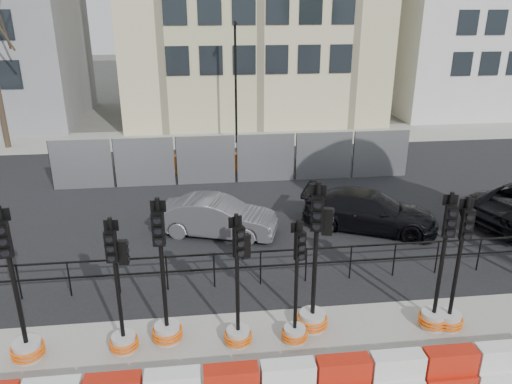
{
  "coord_description": "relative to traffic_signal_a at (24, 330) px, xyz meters",
  "views": [
    {
      "loc": [
        -1.45,
        -10.03,
        7.04
      ],
      "look_at": [
        0.09,
        3.0,
        1.92
      ],
      "focal_mm": 35.0,
      "sensor_mm": 36.0,
      "label": 1
    }
  ],
  "objects": [
    {
      "name": "traffic_signal_c",
      "position": [
        2.85,
        0.25,
        -0.02
      ],
      "size": [
        0.67,
        0.67,
        3.39
      ],
      "rotation": [
        0.0,
        0.0,
        -0.06
      ],
      "color": "#B8B8B4",
      "rests_on": "ground"
    },
    {
      "name": "traffic_signal_d",
      "position": [
        4.4,
        -0.03,
        0.02
      ],
      "size": [
        0.61,
        0.61,
        3.09
      ],
      "rotation": [
        0.0,
        0.0,
        0.34
      ],
      "color": "#B8B8B4",
      "rests_on": "ground"
    },
    {
      "name": "car_b",
      "position": [
        4.19,
        5.42,
        -0.1
      ],
      "size": [
        3.42,
        4.46,
        1.23
      ],
      "primitive_type": "imported",
      "rotation": [
        0.0,
        0.0,
        1.27
      ],
      "color": "#535358",
      "rests_on": "ground"
    },
    {
      "name": "heras_fencing",
      "position": [
        4.68,
        10.81,
        -0.0
      ],
      "size": [
        14.33,
        1.72,
        2.0
      ],
      "color": "#92959A",
      "rests_on": "ground"
    },
    {
      "name": "barrier_row",
      "position": [
        5.16,
        -1.71,
        -0.35
      ],
      "size": [
        15.7,
        0.5,
        0.8
      ],
      "color": "#B2270E",
      "rests_on": "ground"
    },
    {
      "name": "traffic_signal_g",
      "position": [
        8.84,
        0.03,
        -0.03
      ],
      "size": [
        0.65,
        0.65,
        3.32
      ],
      "rotation": [
        0.0,
        0.0,
        -0.18
      ],
      "color": "#B8B8B4",
      "rests_on": "ground"
    },
    {
      "name": "sidewalk_far",
      "position": [
        5.16,
        17.09,
        -0.71
      ],
      "size": [
        40.0,
        4.0,
        0.02
      ],
      "primitive_type": "cube",
      "color": "gray",
      "rests_on": "ground"
    },
    {
      "name": "traffic_signal_e",
      "position": [
        5.62,
        -0.09,
        -0.11
      ],
      "size": [
        0.58,
        0.58,
        2.92
      ],
      "rotation": [
        0.0,
        0.0,
        0.26
      ],
      "color": "#B8B8B4",
      "rests_on": "ground"
    },
    {
      "name": "ground",
      "position": [
        5.16,
        1.09,
        -0.72
      ],
      "size": [
        120.0,
        120.0,
        0.0
      ],
      "primitive_type": "plane",
      "color": "#51514C",
      "rests_on": "ground"
    },
    {
      "name": "road",
      "position": [
        5.16,
        8.09,
        -0.7
      ],
      "size": [
        40.0,
        14.0,
        0.03
      ],
      "primitive_type": "cube",
      "color": "black",
      "rests_on": "ground"
    },
    {
      "name": "lamp_post_far",
      "position": [
        5.66,
        16.08,
        2.51
      ],
      "size": [
        0.12,
        0.56,
        6.0
      ],
      "color": "black",
      "rests_on": "ground"
    },
    {
      "name": "traffic_signal_b",
      "position": [
        1.96,
        0.03,
        0.03
      ],
      "size": [
        0.61,
        0.61,
        3.11
      ],
      "rotation": [
        0.0,
        0.0,
        -0.07
      ],
      "color": "#B8B8B4",
      "rests_on": "ground"
    },
    {
      "name": "traffic_signal_a",
      "position": [
        0.0,
        0.0,
        0.0
      ],
      "size": [
        0.68,
        0.68,
        3.47
      ],
      "rotation": [
        0.0,
        0.0,
        0.18
      ],
      "color": "#B8B8B4",
      "rests_on": "ground"
    },
    {
      "name": "car_c",
      "position": [
        9.1,
        5.3,
        -0.09
      ],
      "size": [
        4.95,
        5.6,
        1.25
      ],
      "primitive_type": "imported",
      "rotation": [
        0.0,
        0.0,
        1.15
      ],
      "color": "black",
      "rests_on": "ground"
    },
    {
      "name": "traffic_signal_f",
      "position": [
        6.1,
        0.29,
        0.13
      ],
      "size": [
        0.7,
        0.7,
        3.57
      ],
      "rotation": [
        0.0,
        0.0,
        -0.28
      ],
      "color": "#B8B8B4",
      "rests_on": "ground"
    },
    {
      "name": "kerb_railing",
      "position": [
        5.16,
        2.29,
        -0.03
      ],
      "size": [
        18.0,
        0.04,
        1.0
      ],
      "color": "black",
      "rests_on": "ground"
    },
    {
      "name": "traffic_signal_h",
      "position": [
        9.17,
        -0.05,
        -0.05
      ],
      "size": [
        0.64,
        0.64,
        3.24
      ],
      "rotation": [
        0.0,
        0.0,
        -0.13
      ],
      "color": "#B8B8B4",
      "rests_on": "ground"
    }
  ]
}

